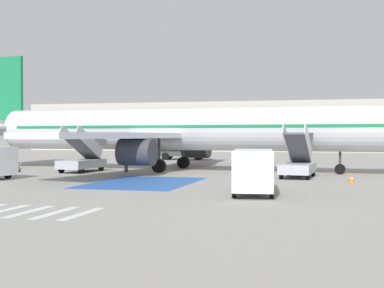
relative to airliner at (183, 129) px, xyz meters
The scene contains 17 objects.
ground_plane 4.05m from the airliner, 141.59° to the right, with size 600.00×600.00×0.00m, color gray.
apron_leadline_yellow 3.74m from the airliner, ahead, with size 0.20×80.53×0.01m, color gold.
apron_stand_patch_blue 12.61m from the airliner, 86.92° to the right, with size 6.52×9.89×0.01m, color #2856A8.
apron_walkway_bar_2 26.12m from the airliner, 91.23° to the right, with size 0.44×3.60×0.01m, color silver.
apron_walkway_bar_3 26.12m from the airliner, 88.57° to the right, with size 0.44×3.60×0.01m, color silver.
apron_walkway_bar_4 26.18m from the airliner, 85.91° to the right, with size 0.44×3.60×0.01m, color silver.
apron_walkway_bar_5 26.29m from the airliner, 83.28° to the right, with size 0.44×3.60×0.01m, color silver.
airliner is the anchor object (origin of this frame).
boarding_stairs_forward 11.88m from the airliner, 26.89° to the right, with size 2.56×5.36×4.17m.
boarding_stairs_aft 9.18m from the airliner, 154.08° to the right, with size 2.56×5.36×4.02m.
fuel_tanker 20.84m from the airliner, 109.01° to the left, with size 9.18×3.46×3.24m.
service_van_1 19.45m from the airliner, 63.16° to the right, with size 2.71×5.37×2.37m.
baggage_cart 15.64m from the airliner, 156.12° to the right, with size 2.14×2.91×0.87m.
ground_crew_0 8.14m from the airliner, 34.25° to the right, with size 0.49×0.42×1.80m.
ground_crew_1 5.86m from the airliner, 143.26° to the right, with size 0.46×0.30×1.66m.
traffic_cone_1 16.74m from the airliner, 31.06° to the right, with size 0.49×0.49×0.54m.
terminal_building 59.05m from the airliner, 89.69° to the left, with size 96.02×12.10×9.45m.
Camera 1 is at (14.13, -44.45, 3.20)m, focal length 50.00 mm.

